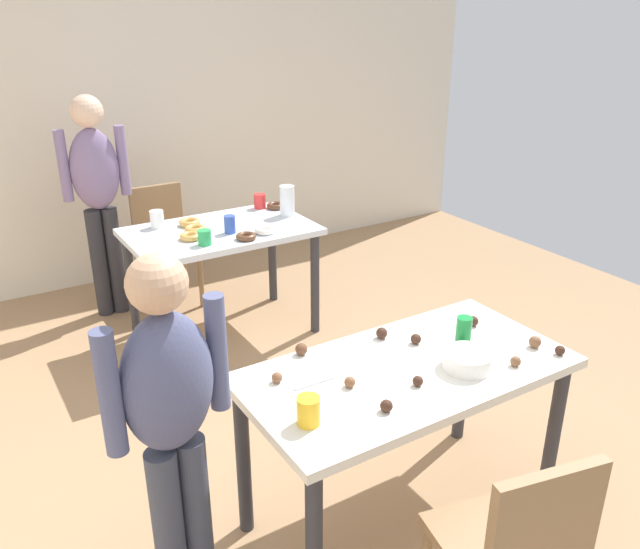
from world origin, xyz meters
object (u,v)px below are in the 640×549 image
Objects in this scene: person_adult_far at (97,188)px; pitcher_far at (287,201)px; person_girl_near at (171,416)px; mixing_bowl at (467,360)px; chair_far_table at (164,238)px; dining_table_near at (406,389)px; soda_can at (464,331)px; chair_near_table at (516,546)px; dining_table_far at (221,244)px.

person_adult_far is 7.52× the size of pitcher_far.
mixing_bowl is (1.14, -0.19, -0.05)m from person_girl_near.
chair_far_table is 4.22× the size of pitcher_far.
person_adult_far is at bearing 100.76° from dining_table_near.
soda_can is at bearing 4.95° from dining_table_near.
soda_can reaches higher than chair_near_table.
person_girl_near is at bearing -117.76° from dining_table_far.
dining_table_far is at bearing 88.37° from dining_table_near.
dining_table_near is 6.76× the size of mixing_bowl.
chair_near_table is (-0.18, -2.69, -0.15)m from dining_table_far.
pitcher_far reaches higher than dining_table_near.
dining_table_far is at bearing 86.23° from chair_near_table.
person_girl_near is 1.16m from mixing_bowl.
person_girl_near is 1.27m from soda_can.
dining_table_far is at bearing -52.05° from person_adult_far.
person_adult_far is at bearing 127.95° from dining_table_far.
dining_table_near is at bearing 146.66° from mixing_bowl.
person_adult_far is at bearing 96.55° from chair_near_table.
dining_table_near is 0.95× the size of person_girl_near.
chair_near_table is at bearing -93.77° from dining_table_far.
mixing_bowl is (0.29, -2.82, 0.29)m from chair_far_table.
soda_can is (0.13, 0.16, 0.03)m from mixing_bowl.
dining_table_far is 0.76× the size of person_adult_far.
dining_table_far is (0.06, 1.97, -0.00)m from dining_table_near.
pitcher_far reaches higher than soda_can.
dining_table_near is 0.97m from person_girl_near.
dining_table_near is 1.97m from dining_table_far.
soda_can reaches higher than mixing_bowl.
chair_far_table is (0.03, 3.41, 0.00)m from chair_near_table.
person_adult_far is (-0.42, 0.01, 0.44)m from chair_far_table.
chair_far_table is (-0.15, 0.72, -0.15)m from dining_table_far.
chair_near_table is 1.00× the size of chair_far_table.
mixing_bowl is 0.20m from soda_can.
chair_near_table is 0.92m from soda_can.
person_girl_near is (-1.00, -1.91, 0.19)m from dining_table_far.
pitcher_far is (0.66, -0.70, 0.36)m from chair_far_table.
person_adult_far is (-0.39, 3.42, 0.44)m from chair_near_table.
chair_far_table is 1.02m from pitcher_far.
dining_table_far is at bearing 93.79° from mixing_bowl.
person_girl_near is 11.50× the size of soda_can.
person_girl_near is 2.45m from pitcher_far.
chair_near_table is (-0.12, -0.71, -0.15)m from dining_table_near.
pitcher_far is (0.56, 1.99, 0.21)m from dining_table_near.
soda_can is at bearing -81.18° from chair_far_table.
pitcher_far is at bearing 82.95° from soda_can.
dining_table_far is at bearing 62.24° from person_girl_near.
chair_near_table is 3.41m from chair_far_table.
mixing_bowl is 1.62× the size of soda_can.
dining_table_far is 5.71× the size of pitcher_far.
chair_near_table is 0.56× the size of person_adult_far.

